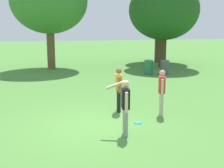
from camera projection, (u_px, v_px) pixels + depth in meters
ground_plane at (96, 126)px, 9.32m from camera, size 120.00×120.00×0.00m
person_thrower at (125, 103)px, 8.34m from camera, size 0.66×0.69×1.64m
person_catcher at (119, 87)px, 10.76m from camera, size 0.28×0.60×1.64m
person_bystander at (162, 89)px, 10.30m from camera, size 0.33×0.59×1.64m
frisbee at (138, 123)px, 9.59m from camera, size 0.27×0.27×0.03m
trash_can_beside_table at (165, 67)px, 19.31m from camera, size 0.59×0.59×0.96m
trash_can_further_along at (149, 67)px, 19.34m from camera, size 0.59×0.59×0.96m
tree_broad_center at (49, 1)px, 21.10m from camera, size 5.60×5.60×7.38m
tree_far_right at (164, 10)px, 22.04m from camera, size 5.32×5.32×6.65m
tree_slender_mid at (159, 9)px, 25.26m from camera, size 5.08×5.08×6.88m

